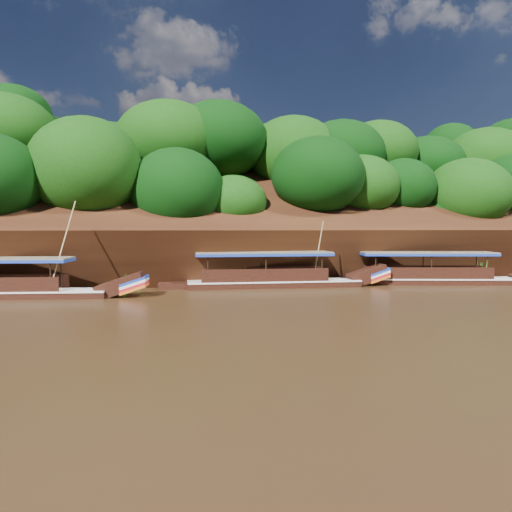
% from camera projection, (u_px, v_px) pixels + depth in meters
% --- Properties ---
extents(ground, '(160.00, 160.00, 0.00)m').
position_uv_depth(ground, '(283.00, 307.00, 24.53)').
color(ground, black).
rests_on(ground, ground).
extents(riverbank, '(120.00, 30.06, 19.40)m').
position_uv_depth(riverbank, '(199.00, 250.00, 46.13)').
color(riverbank, black).
rests_on(riverbank, ground).
extents(boat_0, '(13.63, 5.93, 6.18)m').
position_uv_depth(boat_0, '(448.00, 277.00, 34.70)').
color(boat_0, black).
rests_on(boat_0, ground).
extents(boat_1, '(13.60, 3.83, 4.77)m').
position_uv_depth(boat_1, '(284.00, 279.00, 33.01)').
color(boat_1, black).
rests_on(boat_1, ground).
extents(boat_2, '(14.28, 4.84, 5.82)m').
position_uv_depth(boat_2, '(11.00, 289.00, 27.75)').
color(boat_2, black).
rests_on(boat_2, ground).
extents(reeds, '(48.68, 2.15, 2.00)m').
position_uv_depth(reeds, '(184.00, 274.00, 32.59)').
color(reeds, '#24721C').
rests_on(reeds, ground).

